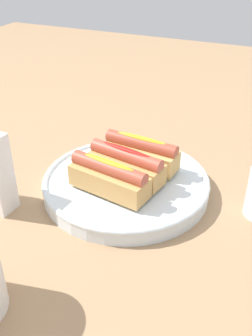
{
  "coord_description": "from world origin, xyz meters",
  "views": [
    {
      "loc": [
        -0.25,
        0.59,
        0.45
      ],
      "look_at": [
        0.01,
        0.01,
        0.05
      ],
      "focal_mm": 42.36,
      "sensor_mm": 36.0,
      "label": 1
    }
  ],
  "objects": [
    {
      "name": "hotdog_side",
      "position": [
        0.02,
        0.06,
        0.06
      ],
      "size": [
        0.16,
        0.07,
        0.06
      ],
      "color": "tan",
      "rests_on": "serving_bowl"
    },
    {
      "name": "hotdog_back",
      "position": [
        0.01,
        0.01,
        0.06
      ],
      "size": [
        0.16,
        0.08,
        0.06
      ],
      "color": "tan",
      "rests_on": "serving_bowl"
    },
    {
      "name": "hotdog_front",
      "position": [
        -0.0,
        -0.05,
        0.06
      ],
      "size": [
        0.15,
        0.06,
        0.06
      ],
      "color": "tan",
      "rests_on": "serving_bowl"
    },
    {
      "name": "ground_plane",
      "position": [
        0.0,
        0.0,
        0.0
      ],
      "size": [
        2.4,
        2.4,
        0.0
      ],
      "primitive_type": "plane",
      "color": "#9E7A56"
    },
    {
      "name": "serving_bowl",
      "position": [
        0.01,
        0.01,
        0.02
      ],
      "size": [
        0.32,
        0.32,
        0.03
      ],
      "color": "silver",
      "rests_on": "ground_plane"
    }
  ]
}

